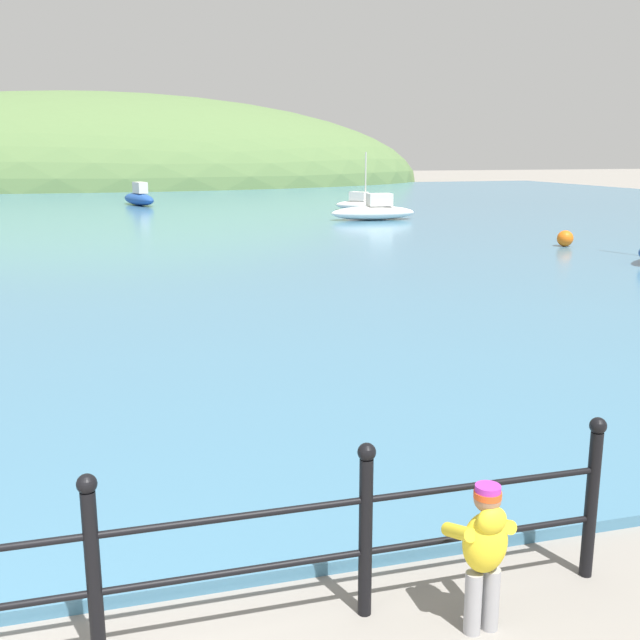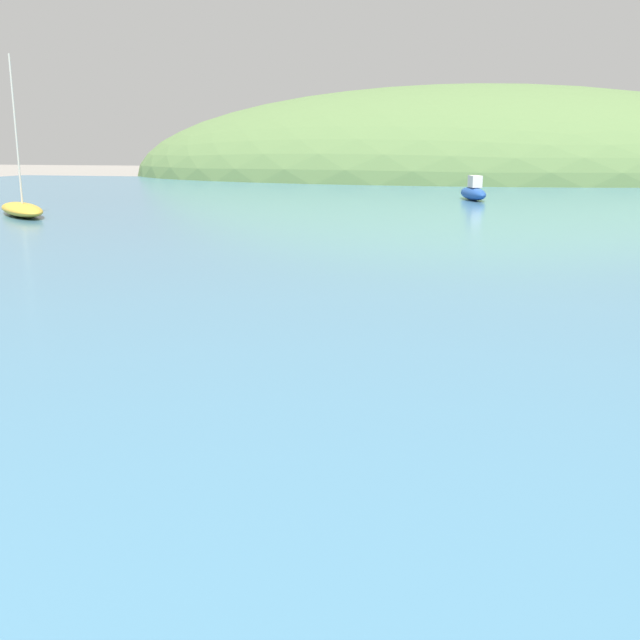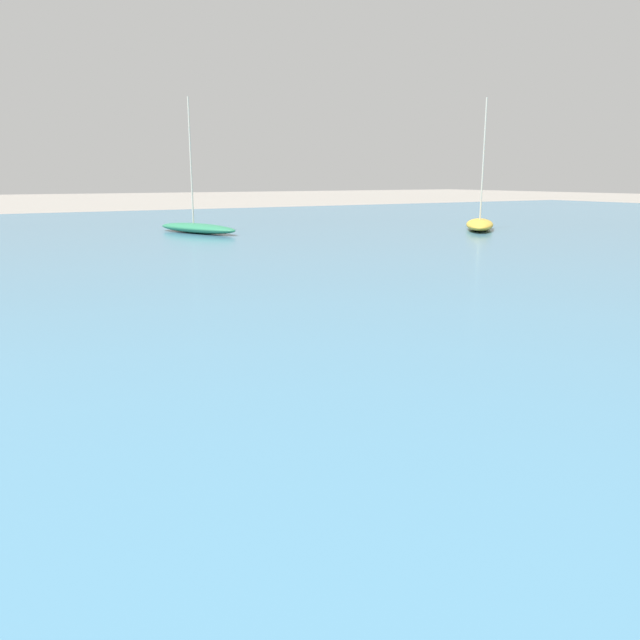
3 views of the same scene
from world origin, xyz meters
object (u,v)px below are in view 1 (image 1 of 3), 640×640
Objects in this scene: boat_red_dinghy at (374,211)px; mooring_buoy at (565,238)px; child_in_coat at (485,545)px; boat_nearest_quay at (362,204)px; boat_white_sailboat at (139,198)px.

mooring_buoy is (2.64, -10.00, -0.11)m from boat_red_dinghy.
boat_nearest_quay reaches higher than child_in_coat.
child_in_coat is 32.52m from boat_nearest_quay.
boat_nearest_quay is 14.86m from mooring_buoy.
child_in_coat is at bearing -107.59° from boat_nearest_quay.
boat_nearest_quay is (9.83, 31.00, -0.20)m from child_in_coat.
boat_white_sailboat is at bearing 147.54° from boat_nearest_quay.
boat_red_dinghy is at bearing 71.62° from child_in_coat.
child_in_coat is at bearing -89.27° from boat_white_sailboat.
boat_red_dinghy is 7.46× the size of mooring_buoy.
child_in_coat reaches higher than mooring_buoy.
boat_red_dinghy is (8.71, 26.22, -0.15)m from child_in_coat.
boat_red_dinghy reaches higher than child_in_coat.
mooring_buoy is at bearing -75.23° from boat_red_dinghy.
child_in_coat is 0.27× the size of boat_white_sailboat.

